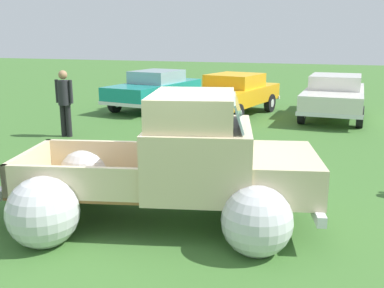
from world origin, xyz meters
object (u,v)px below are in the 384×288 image
vintage_pickup_truck (182,172)px  show_car_2 (334,94)px  show_car_0 (155,88)px  show_car_1 (233,93)px  spectator_0 (64,99)px

vintage_pickup_truck → show_car_2: (1.89, 9.71, 0.03)m
show_car_0 → show_car_1: bearing=88.5°
show_car_1 → show_car_2: size_ratio=0.99×
show_car_2 → vintage_pickup_truck: bearing=-9.2°
show_car_1 → spectator_0: spectator_0 is taller
show_car_2 → spectator_0: bearing=-49.6°
vintage_pickup_truck → spectator_0: bearing=125.7°
vintage_pickup_truck → show_car_0: bearing=102.1°
show_car_2 → show_car_1: bearing=-75.6°
show_car_0 → show_car_2: same height
show_car_0 → spectator_0: (-0.35, -5.28, 0.26)m
spectator_0 → show_car_0: bearing=175.2°
show_car_0 → vintage_pickup_truck: bearing=34.1°
show_car_2 → spectator_0: size_ratio=2.59×
vintage_pickup_truck → show_car_0: vintage_pickup_truck is taller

